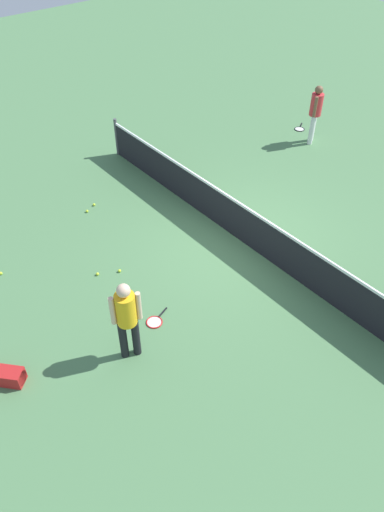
{
  "coord_description": "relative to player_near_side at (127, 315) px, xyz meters",
  "views": [
    {
      "loc": [
        5.95,
        -6.29,
        7.03
      ],
      "look_at": [
        0.56,
        -1.85,
        0.9
      ],
      "focal_mm": 34.33,
      "sensor_mm": 36.0,
      "label": 1
    }
  ],
  "objects": [
    {
      "name": "tennis_ball_stray_left",
      "position": [
        -1.92,
        1.0,
        -0.98
      ],
      "size": [
        0.07,
        0.07,
        0.07
      ],
      "primitive_type": "sphere",
      "color": "#C6E033",
      "rests_on": "ground_plane"
    },
    {
      "name": "ground_plane",
      "position": [
        -1.11,
        3.7,
        -1.01
      ],
      "size": [
        40.0,
        40.0,
        0.0
      ],
      "primitive_type": "plane",
      "color": "#4C7A4C"
    },
    {
      "name": "equipment_bag",
      "position": [
        -0.9,
        -1.98,
        -0.87
      ],
      "size": [
        0.78,
        0.74,
        0.28
      ],
      "color": "#B21E1E",
      "rests_on": "ground_plane"
    },
    {
      "name": "player_far_side",
      "position": [
        -3.09,
        8.49,
        0.0
      ],
      "size": [
        0.47,
        0.49,
        1.7
      ],
      "color": "white",
      "rests_on": "ground_plane"
    },
    {
      "name": "court_net",
      "position": [
        -1.11,
        3.7,
        -0.51
      ],
      "size": [
        10.09,
        0.09,
        1.07
      ],
      "color": "#4C4C51",
      "rests_on": "ground_plane"
    },
    {
      "name": "player_near_side",
      "position": [
        0.0,
        0.0,
        0.0
      ],
      "size": [
        0.45,
        0.51,
        1.7
      ],
      "color": "black",
      "rests_on": "ground_plane"
    },
    {
      "name": "tennis_ball_by_net",
      "position": [
        -4.21,
        1.56,
        -0.98
      ],
      "size": [
        0.07,
        0.07,
        0.07
      ],
      "primitive_type": "sphere",
      "color": "#C6E033",
      "rests_on": "ground_plane"
    },
    {
      "name": "tennis_ball_midcourt",
      "position": [
        -3.43,
        -0.95,
        -0.98
      ],
      "size": [
        0.07,
        0.07,
        0.07
      ],
      "primitive_type": "sphere",
      "color": "#C6E033",
      "rests_on": "ground_plane"
    },
    {
      "name": "tennis_racket_far_player",
      "position": [
        -3.84,
        8.88,
        -1.0
      ],
      "size": [
        0.45,
        0.59,
        0.03
      ],
      "color": "black",
      "rests_on": "ground_plane"
    },
    {
      "name": "tennis_racket_near_player",
      "position": [
        -0.34,
        0.77,
        -1.0
      ],
      "size": [
        0.4,
        0.61,
        0.03
      ],
      "color": "red",
      "rests_on": "ground_plane"
    },
    {
      "name": "tennis_ball_near_player",
      "position": [
        -2.13,
        0.59,
        -0.98
      ],
      "size": [
        0.07,
        0.07,
        0.07
      ],
      "primitive_type": "sphere",
      "color": "#C6E033",
      "rests_on": "ground_plane"
    },
    {
      "name": "tennis_ball_baseline",
      "position": [
        -4.34,
        1.83,
        -0.98
      ],
      "size": [
        0.07,
        0.07,
        0.07
      ],
      "primitive_type": "sphere",
      "color": "#C6E033",
      "rests_on": "ground_plane"
    }
  ]
}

